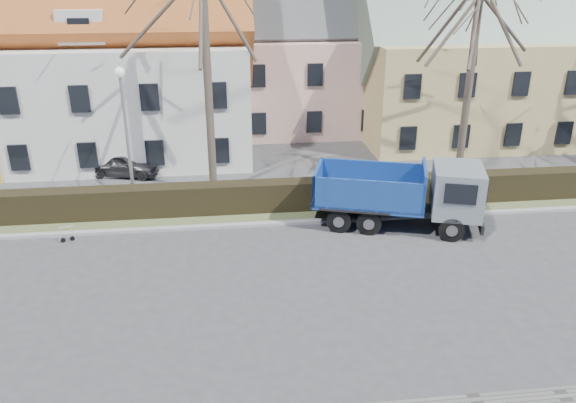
{
  "coord_description": "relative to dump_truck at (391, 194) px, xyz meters",
  "views": [
    {
      "loc": [
        -1.41,
        -16.41,
        9.92
      ],
      "look_at": [
        0.91,
        3.22,
        1.6
      ],
      "focal_mm": 35.0,
      "sensor_mm": 36.0,
      "label": 1
    }
  ],
  "objects": [
    {
      "name": "tree_2",
      "position": [
        4.76,
        4.46,
        4.11
      ],
      "size": [
        8.0,
        8.0,
        11.0
      ],
      "primitive_type": null,
      "color": "#493D33",
      "rests_on": "ground"
    },
    {
      "name": "tree_1",
      "position": [
        -7.24,
        4.46,
        4.93
      ],
      "size": [
        9.2,
        9.2,
        12.65
      ],
      "primitive_type": null,
      "color": "#493D33",
      "rests_on": "ground"
    },
    {
      "name": "hedge",
      "position": [
        -5.24,
        1.96,
        -0.74
      ],
      "size": [
        60.0,
        0.9,
        1.3
      ],
      "primitive_type": "cube",
      "color": "black",
      "rests_on": "ground"
    },
    {
      "name": "building_white",
      "position": [
        -18.24,
        11.96,
        3.36
      ],
      "size": [
        26.8,
        10.8,
        9.5
      ],
      "primitive_type": null,
      "color": "silver",
      "rests_on": "ground"
    },
    {
      "name": "dump_truck",
      "position": [
        0.0,
        0.0,
        0.0
      ],
      "size": [
        7.41,
        4.55,
        2.78
      ],
      "primitive_type": null,
      "rotation": [
        0.0,
        0.0,
        -0.3
      ],
      "color": "navy",
      "rests_on": "ground"
    },
    {
      "name": "curb_far",
      "position": [
        -5.24,
        0.56,
        -1.33
      ],
      "size": [
        80.0,
        0.3,
        0.12
      ],
      "primitive_type": "cube",
      "color": "gray",
      "rests_on": "ground"
    },
    {
      "name": "ground",
      "position": [
        -5.24,
        -4.04,
        -1.39
      ],
      "size": [
        120.0,
        120.0,
        0.0
      ],
      "primitive_type": "plane",
      "color": "#3B3C3E"
    },
    {
      "name": "streetlight",
      "position": [
        -10.69,
        2.96,
        1.74
      ],
      "size": [
        0.49,
        0.49,
        6.27
      ],
      "primitive_type": null,
      "color": "#99999A",
      "rests_on": "ground"
    },
    {
      "name": "parked_car_a",
      "position": [
        -11.81,
        7.37,
        -0.75
      ],
      "size": [
        4.01,
        2.39,
        1.28
      ],
      "primitive_type": "imported",
      "rotation": [
        0.0,
        0.0,
        1.32
      ],
      "color": "#2B2C2E",
      "rests_on": "ground"
    },
    {
      "name": "cart_frame",
      "position": [
        -13.08,
        -0.11,
        -1.03
      ],
      "size": [
        0.91,
        0.71,
        0.73
      ],
      "primitive_type": null,
      "rotation": [
        0.0,
        0.0,
        0.36
      ],
      "color": "silver",
      "rests_on": "ground"
    },
    {
      "name": "building_yellow",
      "position": [
        10.76,
        12.96,
        2.86
      ],
      "size": [
        18.8,
        10.8,
        8.5
      ],
      "primitive_type": null,
      "color": "tan",
      "rests_on": "ground"
    },
    {
      "name": "building_pink",
      "position": [
        -1.24,
        15.96,
        2.61
      ],
      "size": [
        10.8,
        8.8,
        8.0
      ],
      "primitive_type": null,
      "color": "#D7A598",
      "rests_on": "ground"
    },
    {
      "name": "grass_strip",
      "position": [
        -5.24,
        2.16,
        -1.34
      ],
      "size": [
        80.0,
        3.0,
        0.1
      ],
      "primitive_type": "cube",
      "color": "#4F5C33",
      "rests_on": "ground"
    }
  ]
}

